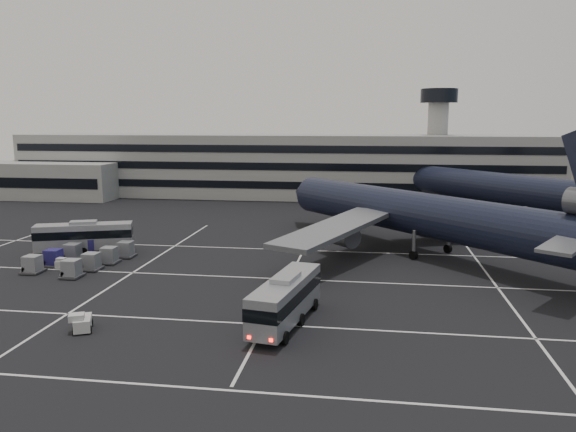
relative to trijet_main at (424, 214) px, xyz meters
The scene contains 11 objects.
ground 33.50m from the trijet_main, 146.33° to the right, with size 260.00×260.00×0.00m, color black.
lane_markings 32.32m from the trijet_main, 146.47° to the right, with size 90.00×55.62×0.01m.
terminal 60.99m from the trijet_main, 120.00° to the left, with size 125.00×26.00×24.00m.
hills 152.94m from the trijet_main, 93.60° to the left, with size 352.00×180.00×44.00m.
trijet_main is the anchor object (origin of this frame).
trijet_far 35.71m from the trijet_main, 65.74° to the left, with size 40.51×48.67×18.08m.
bus_near 31.27m from the trijet_main, 116.22° to the right, with size 4.89×12.49×4.30m.
bus_far 44.21m from the trijet_main, behind, with size 12.41×6.79×4.30m.
tug_a 44.89m from the trijet_main, 162.59° to the right, with size 1.26×2.03×1.27m.
tug_b 44.13m from the trijet_main, 133.39° to the right, with size 2.32×2.79×1.55m.
uld_cluster 42.81m from the trijet_main, 165.24° to the right, with size 9.82×16.75×2.03m.
Camera 1 is at (20.67, -54.77, 17.15)m, focal length 35.00 mm.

